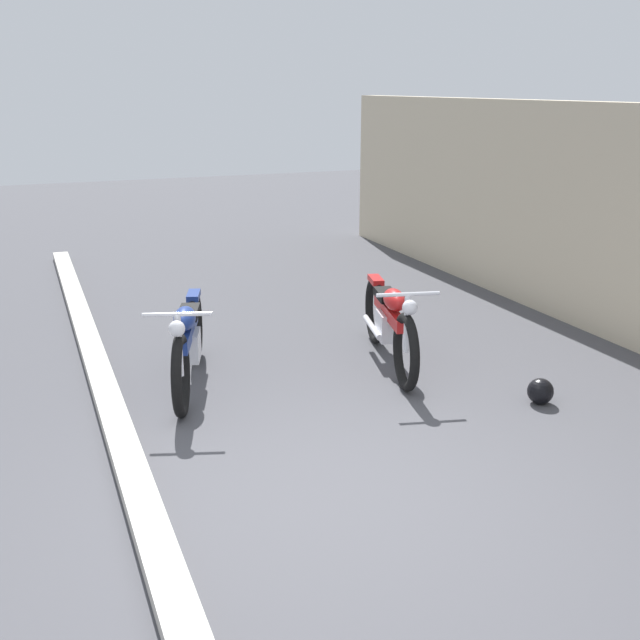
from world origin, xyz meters
TOP-DOWN VIEW (x-y plane):
  - ground_plane at (0.00, 0.00)m, footprint 40.00×40.00m
  - curb_strip at (0.00, -1.27)m, footprint 18.00×0.24m
  - helmet at (-0.87, 2.50)m, footprint 0.25×0.25m
  - motorcycle_blue at (-2.52, -0.45)m, footprint 2.09×0.89m
  - motorcycle_red at (-2.33, 1.65)m, footprint 2.15×0.78m

SIDE VIEW (x-z plane):
  - ground_plane at x=0.00m, z-range 0.00..0.00m
  - curb_strip at x=0.00m, z-range 0.00..0.12m
  - helmet at x=-0.87m, z-range 0.00..0.25m
  - motorcycle_blue at x=-2.52m, z-range -0.02..0.95m
  - motorcycle_red at x=-2.33m, z-range -0.02..0.97m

